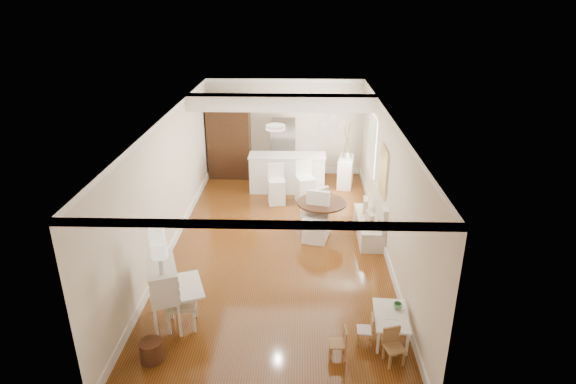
{
  "coord_description": "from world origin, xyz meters",
  "views": [
    {
      "loc": [
        0.48,
        -9.09,
        5.06
      ],
      "look_at": [
        0.21,
        0.3,
        1.13
      ],
      "focal_mm": 30.0,
      "sensor_mm": 36.0,
      "label": 1
    }
  ],
  "objects_px": {
    "slip_chair_near": "(316,218)",
    "bar_stool_left": "(277,185)",
    "kids_table": "(390,326)",
    "slip_chair_far": "(314,205)",
    "bar_stool_right": "(305,182)",
    "dining_table": "(321,217)",
    "secretary_bureau": "(164,294)",
    "kids_chair_b": "(365,329)",
    "fridge": "(295,148)",
    "gustavian_armchair": "(181,302)",
    "pantry_cabinet": "(229,138)",
    "kids_chair_c": "(394,347)",
    "breakfast_counter": "(287,173)",
    "sideboard": "(346,172)",
    "wicker_basket": "(151,351)",
    "kids_chair_a": "(338,343)"
  },
  "relations": [
    {
      "from": "kids_chair_c",
      "to": "sideboard",
      "type": "distance_m",
      "value": 7.01
    },
    {
      "from": "kids_chair_c",
      "to": "slip_chair_far",
      "type": "height_order",
      "value": "slip_chair_far"
    },
    {
      "from": "bar_stool_right",
      "to": "secretary_bureau",
      "type": "bearing_deg",
      "value": -133.35
    },
    {
      "from": "gustavian_armchair",
      "to": "bar_stool_left",
      "type": "xyz_separation_m",
      "value": [
        1.28,
        4.95,
        0.07
      ]
    },
    {
      "from": "gustavian_armchair",
      "to": "sideboard",
      "type": "distance_m",
      "value": 6.98
    },
    {
      "from": "kids_chair_c",
      "to": "fridge",
      "type": "bearing_deg",
      "value": 85.0
    },
    {
      "from": "kids_chair_b",
      "to": "dining_table",
      "type": "distance_m",
      "value": 3.77
    },
    {
      "from": "gustavian_armchair",
      "to": "secretary_bureau",
      "type": "bearing_deg",
      "value": 73.88
    },
    {
      "from": "slip_chair_far",
      "to": "bar_stool_left",
      "type": "xyz_separation_m",
      "value": [
        -0.94,
        1.13,
        0.03
      ]
    },
    {
      "from": "slip_chair_near",
      "to": "bar_stool_left",
      "type": "distance_m",
      "value": 2.16
    },
    {
      "from": "secretary_bureau",
      "to": "kids_chair_b",
      "type": "relative_size",
      "value": 2.27
    },
    {
      "from": "breakfast_counter",
      "to": "bar_stool_right",
      "type": "bearing_deg",
      "value": -56.71
    },
    {
      "from": "sideboard",
      "to": "slip_chair_far",
      "type": "bearing_deg",
      "value": -100.91
    },
    {
      "from": "kids_table",
      "to": "bar_stool_right",
      "type": "bearing_deg",
      "value": 103.96
    },
    {
      "from": "slip_chair_near",
      "to": "pantry_cabinet",
      "type": "relative_size",
      "value": 0.47
    },
    {
      "from": "pantry_cabinet",
      "to": "slip_chair_far",
      "type": "bearing_deg",
      "value": -52.15
    },
    {
      "from": "wicker_basket",
      "to": "bar_stool_right",
      "type": "height_order",
      "value": "bar_stool_right"
    },
    {
      "from": "gustavian_armchair",
      "to": "kids_table",
      "type": "distance_m",
      "value": 3.34
    },
    {
      "from": "slip_chair_far",
      "to": "bar_stool_right",
      "type": "distance_m",
      "value": 1.27
    },
    {
      "from": "breakfast_counter",
      "to": "wicker_basket",
      "type": "bearing_deg",
      "value": -105.17
    },
    {
      "from": "kids_chair_c",
      "to": "bar_stool_left",
      "type": "height_order",
      "value": "bar_stool_left"
    },
    {
      "from": "gustavian_armchair",
      "to": "pantry_cabinet",
      "type": "distance_m",
      "value": 6.93
    },
    {
      "from": "kids_table",
      "to": "slip_chair_near",
      "type": "xyz_separation_m",
      "value": [
        -1.1,
        3.21,
        0.32
      ]
    },
    {
      "from": "dining_table",
      "to": "bar_stool_right",
      "type": "bearing_deg",
      "value": 101.9
    },
    {
      "from": "bar_stool_left",
      "to": "kids_chair_c",
      "type": "bearing_deg",
      "value": -79.41
    },
    {
      "from": "slip_chair_far",
      "to": "sideboard",
      "type": "distance_m",
      "value": 2.6
    },
    {
      "from": "kids_chair_a",
      "to": "slip_chair_near",
      "type": "relative_size",
      "value": 0.48
    },
    {
      "from": "slip_chair_far",
      "to": "fridge",
      "type": "xyz_separation_m",
      "value": [
        -0.49,
        3.05,
        0.42
      ]
    },
    {
      "from": "gustavian_armchair",
      "to": "breakfast_counter",
      "type": "bearing_deg",
      "value": -23.17
    },
    {
      "from": "kids_chair_c",
      "to": "bar_stool_right",
      "type": "height_order",
      "value": "bar_stool_right"
    },
    {
      "from": "kids_chair_b",
      "to": "slip_chair_far",
      "type": "distance_m",
      "value": 4.22
    },
    {
      "from": "wicker_basket",
      "to": "bar_stool_right",
      "type": "xyz_separation_m",
      "value": [
        2.29,
        5.88,
        0.37
      ]
    },
    {
      "from": "pantry_cabinet",
      "to": "wicker_basket",
      "type": "bearing_deg",
      "value": -90.73
    },
    {
      "from": "dining_table",
      "to": "breakfast_counter",
      "type": "xyz_separation_m",
      "value": [
        -0.85,
        2.43,
        0.14
      ]
    },
    {
      "from": "wicker_basket",
      "to": "kids_chair_a",
      "type": "relative_size",
      "value": 0.66
    },
    {
      "from": "secretary_bureau",
      "to": "bar_stool_right",
      "type": "height_order",
      "value": "secretary_bureau"
    },
    {
      "from": "kids_chair_c",
      "to": "pantry_cabinet",
      "type": "xyz_separation_m",
      "value": [
        -3.46,
        7.66,
        0.87
      ]
    },
    {
      "from": "slip_chair_far",
      "to": "sideboard",
      "type": "xyz_separation_m",
      "value": [
        0.93,
        2.43,
        -0.07
      ]
    },
    {
      "from": "kids_table",
      "to": "bar_stool_left",
      "type": "relative_size",
      "value": 0.84
    },
    {
      "from": "dining_table",
      "to": "wicker_basket",
      "type": "bearing_deg",
      "value": -122.16
    },
    {
      "from": "dining_table",
      "to": "slip_chair_near",
      "type": "relative_size",
      "value": 1.02
    },
    {
      "from": "kids_chair_b",
      "to": "bar_stool_left",
      "type": "bearing_deg",
      "value": -160.02
    },
    {
      "from": "breakfast_counter",
      "to": "pantry_cabinet",
      "type": "relative_size",
      "value": 0.89
    },
    {
      "from": "gustavian_armchair",
      "to": "wicker_basket",
      "type": "distance_m",
      "value": 0.91
    },
    {
      "from": "fridge",
      "to": "bar_stool_left",
      "type": "bearing_deg",
      "value": -103.09
    },
    {
      "from": "kids_chair_c",
      "to": "bar_stool_left",
      "type": "bearing_deg",
      "value": 92.77
    },
    {
      "from": "kids_chair_b",
      "to": "kids_chair_c",
      "type": "relative_size",
      "value": 0.89
    },
    {
      "from": "kids_table",
      "to": "slip_chair_far",
      "type": "relative_size",
      "value": 0.9
    },
    {
      "from": "kids_chair_a",
      "to": "sideboard",
      "type": "distance_m",
      "value": 6.94
    },
    {
      "from": "slip_chair_near",
      "to": "breakfast_counter",
      "type": "height_order",
      "value": "slip_chair_near"
    }
  ]
}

